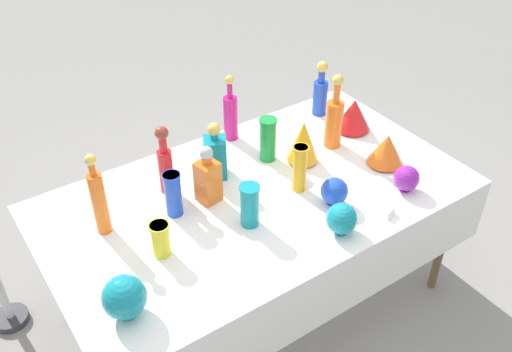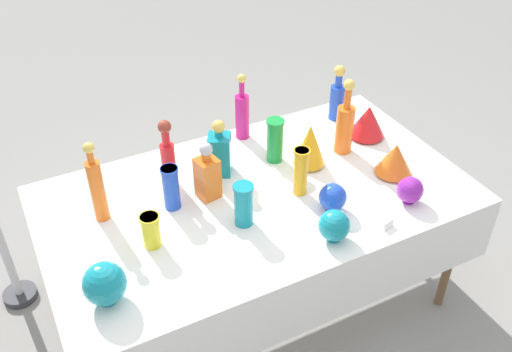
# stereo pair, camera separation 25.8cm
# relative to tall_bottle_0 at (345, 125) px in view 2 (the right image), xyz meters

# --- Properties ---
(ground_plane) EXTENTS (40.00, 40.00, 0.00)m
(ground_plane) POSITION_rel_tall_bottle_0_xyz_m (-0.56, -0.11, -0.91)
(ground_plane) COLOR gray
(display_table) EXTENTS (1.96, 1.11, 0.76)m
(display_table) POSITION_rel_tall_bottle_0_xyz_m (-0.56, -0.15, -0.21)
(display_table) COLOR white
(display_table) RESTS_ON ground
(tall_bottle_0) EXTENTS (0.09, 0.09, 0.40)m
(tall_bottle_0) POSITION_rel_tall_bottle_0_xyz_m (0.00, 0.00, 0.00)
(tall_bottle_0) COLOR orange
(tall_bottle_0) RESTS_ON display_table
(tall_bottle_1) EXTENTS (0.08, 0.08, 0.32)m
(tall_bottle_1) POSITION_rel_tall_bottle_0_xyz_m (0.15, 0.29, -0.02)
(tall_bottle_1) COLOR blue
(tall_bottle_1) RESTS_ON display_table
(tall_bottle_2) EXTENTS (0.07, 0.07, 0.35)m
(tall_bottle_2) POSITION_rel_tall_bottle_0_xyz_m (-0.88, 0.14, 0.00)
(tall_bottle_2) COLOR red
(tall_bottle_2) RESTS_ON display_table
(tall_bottle_3) EXTENTS (0.06, 0.06, 0.39)m
(tall_bottle_3) POSITION_rel_tall_bottle_0_xyz_m (-1.23, 0.04, 0.02)
(tall_bottle_3) COLOR orange
(tall_bottle_3) RESTS_ON display_table
(tall_bottle_4) EXTENTS (0.07, 0.07, 0.36)m
(tall_bottle_4) POSITION_rel_tall_bottle_0_xyz_m (-0.40, 0.35, -0.01)
(tall_bottle_4) COLOR #C61972
(tall_bottle_4) RESTS_ON display_table
(square_decanter_0) EXTENTS (0.11, 0.11, 0.29)m
(square_decanter_0) POSITION_rel_tall_bottle_0_xyz_m (-0.76, -0.03, -0.03)
(square_decanter_0) COLOR orange
(square_decanter_0) RESTS_ON display_table
(square_decanter_1) EXTENTS (0.14, 0.14, 0.29)m
(square_decanter_1) POSITION_rel_tall_bottle_0_xyz_m (-0.63, 0.11, -0.03)
(square_decanter_1) COLOR teal
(square_decanter_1) RESTS_ON display_table
(slender_vase_0) EXTENTS (0.08, 0.08, 0.24)m
(slender_vase_0) POSITION_rel_tall_bottle_0_xyz_m (-0.37, -0.20, -0.03)
(slender_vase_0) COLOR orange
(slender_vase_0) RESTS_ON display_table
(slender_vase_1) EXTENTS (0.08, 0.08, 0.15)m
(slender_vase_1) POSITION_rel_tall_bottle_0_xyz_m (-1.09, -0.22, -0.07)
(slender_vase_1) COLOR yellow
(slender_vase_1) RESTS_ON display_table
(slender_vase_2) EXTENTS (0.09, 0.09, 0.23)m
(slender_vase_2) POSITION_rel_tall_bottle_0_xyz_m (-0.35, 0.09, -0.03)
(slender_vase_2) COLOR #198C38
(slender_vase_2) RESTS_ON display_table
(slender_vase_3) EXTENTS (0.09, 0.09, 0.20)m
(slender_vase_3) POSITION_rel_tall_bottle_0_xyz_m (-0.70, -0.27, -0.05)
(slender_vase_3) COLOR teal
(slender_vase_3) RESTS_ON display_table
(slender_vase_4) EXTENTS (0.08, 0.08, 0.21)m
(slender_vase_4) POSITION_rel_tall_bottle_0_xyz_m (-0.93, -0.03, -0.04)
(slender_vase_4) COLOR blue
(slender_vase_4) RESTS_ON display_table
(fluted_vase_0) EXTENTS (0.16, 0.16, 0.23)m
(fluted_vase_0) POSITION_rel_tall_bottle_0_xyz_m (-0.22, -0.03, -0.04)
(fluted_vase_0) COLOR orange
(fluted_vase_0) RESTS_ON display_table
(fluted_vase_1) EXTENTS (0.18, 0.18, 0.17)m
(fluted_vase_1) POSITION_rel_tall_bottle_0_xyz_m (0.11, -0.28, -0.07)
(fluted_vase_1) COLOR orange
(fluted_vase_1) RESTS_ON display_table
(fluted_vase_2) EXTENTS (0.19, 0.19, 0.18)m
(fluted_vase_2) POSITION_rel_tall_bottle_0_xyz_m (0.19, 0.05, -0.06)
(fluted_vase_2) COLOR red
(fluted_vase_2) RESTS_ON display_table
(round_bowl_0) EXTENTS (0.16, 0.16, 0.17)m
(round_bowl_0) POSITION_rel_tall_bottle_0_xyz_m (-1.34, -0.43, -0.06)
(round_bowl_0) COLOR teal
(round_bowl_0) RESTS_ON display_table
(round_bowl_1) EXTENTS (0.14, 0.14, 0.14)m
(round_bowl_1) POSITION_rel_tall_bottle_0_xyz_m (-0.41, -0.53, -0.08)
(round_bowl_1) COLOR teal
(round_bowl_1) RESTS_ON display_table
(round_bowl_2) EXTENTS (0.13, 0.13, 0.13)m
(round_bowl_2) POSITION_rel_tall_bottle_0_xyz_m (-0.31, -0.37, -0.08)
(round_bowl_2) COLOR blue
(round_bowl_2) RESTS_ON display_table
(round_bowl_3) EXTENTS (0.12, 0.12, 0.13)m
(round_bowl_3) POSITION_rel_tall_bottle_0_xyz_m (0.03, -0.48, -0.09)
(round_bowl_3) COLOR purple
(round_bowl_3) RESTS_ON display_table
(price_tag_left) EXTENTS (0.06, 0.03, 0.04)m
(price_tag_left) POSITION_rel_tall_bottle_0_xyz_m (-0.16, -0.59, -0.14)
(price_tag_left) COLOR white
(price_tag_left) RESTS_ON display_table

